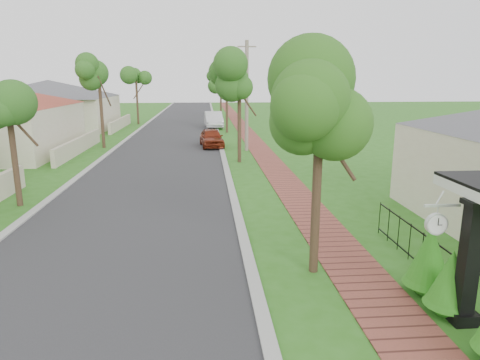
{
  "coord_description": "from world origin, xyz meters",
  "views": [
    {
      "loc": [
        -0.43,
        -8.2,
        4.69
      ],
      "look_at": [
        0.66,
        5.2,
        1.5
      ],
      "focal_mm": 32.0,
      "sensor_mm": 36.0,
      "label": 1
    }
  ],
  "objects_px": {
    "parked_car_white": "(214,120)",
    "station_clock": "(437,223)",
    "utility_pole": "(247,96)",
    "near_tree": "(320,103)",
    "porch_post": "(468,270)",
    "parked_car_red": "(212,138)"
  },
  "relations": [
    {
      "from": "parked_car_red",
      "to": "parked_car_white",
      "type": "height_order",
      "value": "parked_car_white"
    },
    {
      "from": "parked_car_red",
      "to": "utility_pole",
      "type": "xyz_separation_m",
      "value": [
        2.3,
        -1.83,
        2.96
      ]
    },
    {
      "from": "utility_pole",
      "to": "station_clock",
      "type": "height_order",
      "value": "utility_pole"
    },
    {
      "from": "parked_car_red",
      "to": "parked_car_white",
      "type": "relative_size",
      "value": 0.8
    },
    {
      "from": "utility_pole",
      "to": "near_tree",
      "type": "bearing_deg",
      "value": -90.31
    },
    {
      "from": "parked_car_white",
      "to": "utility_pole",
      "type": "bearing_deg",
      "value": -85.47
    },
    {
      "from": "parked_car_red",
      "to": "station_clock",
      "type": "relative_size",
      "value": 5.1
    },
    {
      "from": "parked_car_red",
      "to": "near_tree",
      "type": "relative_size",
      "value": 0.72
    },
    {
      "from": "near_tree",
      "to": "station_clock",
      "type": "bearing_deg",
      "value": -48.53
    },
    {
      "from": "parked_car_white",
      "to": "near_tree",
      "type": "bearing_deg",
      "value": -89.98
    },
    {
      "from": "porch_post",
      "to": "parked_car_red",
      "type": "xyz_separation_m",
      "value": [
        -4.55,
        22.83,
        -0.48
      ]
    },
    {
      "from": "porch_post",
      "to": "utility_pole",
      "type": "relative_size",
      "value": 0.36
    },
    {
      "from": "station_clock",
      "to": "parked_car_white",
      "type": "bearing_deg",
      "value": 96.01
    },
    {
      "from": "porch_post",
      "to": "station_clock",
      "type": "relative_size",
      "value": 3.44
    },
    {
      "from": "parked_car_red",
      "to": "near_tree",
      "type": "xyz_separation_m",
      "value": [
        2.2,
        -20.33,
        3.52
      ]
    },
    {
      "from": "porch_post",
      "to": "near_tree",
      "type": "distance_m",
      "value": 4.58
    },
    {
      "from": "porch_post",
      "to": "utility_pole",
      "type": "distance_m",
      "value": 21.27
    },
    {
      "from": "utility_pole",
      "to": "station_clock",
      "type": "xyz_separation_m",
      "value": [
        1.76,
        -20.6,
        -1.65
      ]
    },
    {
      "from": "utility_pole",
      "to": "porch_post",
      "type": "bearing_deg",
      "value": -83.88
    },
    {
      "from": "parked_car_white",
      "to": "station_clock",
      "type": "bearing_deg",
      "value": -87.12
    },
    {
      "from": "porch_post",
      "to": "parked_car_red",
      "type": "height_order",
      "value": "porch_post"
    },
    {
      "from": "parked_car_red",
      "to": "station_clock",
      "type": "distance_m",
      "value": 22.83
    }
  ]
}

